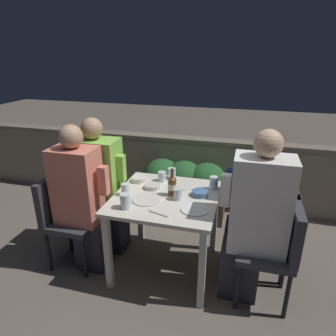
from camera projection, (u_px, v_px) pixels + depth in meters
name	position (u px, v px, depth m)	size (l,w,h in m)	color
ground_plane	(166.00, 266.00, 2.70)	(16.00, 16.00, 0.00)	#665B51
parapet_wall	(194.00, 171.00, 3.69)	(9.00, 0.18, 0.84)	gray
dining_table	(166.00, 207.00, 2.47)	(0.84, 0.83, 0.71)	silver
planter_hedge	(184.00, 186.00, 3.42)	(0.94, 0.47, 0.66)	brown
chair_left_near	(64.00, 212.00, 2.60)	(0.41, 0.41, 0.83)	#333338
person_coral_top	(82.00, 199.00, 2.50)	(0.47, 0.26, 1.29)	#282833
chair_left_far	(84.00, 197.00, 2.86)	(0.41, 0.41, 0.83)	#333338
person_green_blouse	(100.00, 186.00, 2.76)	(0.50, 0.26, 1.28)	#282833
chair_right_near	(278.00, 244.00, 2.17)	(0.41, 0.41, 0.83)	#333338
person_white_polo	(254.00, 220.00, 2.16)	(0.49, 0.26, 1.35)	#282833
chair_right_far	(276.00, 222.00, 2.45)	(0.41, 0.41, 0.83)	#333338
person_navy_jumper	(254.00, 208.00, 2.46)	(0.50, 0.26, 1.22)	#282833
beer_bottle	(172.00, 185.00, 2.41)	(0.07, 0.07, 0.23)	brown
plate_0	(195.00, 209.00, 2.22)	(0.21, 0.21, 0.01)	white
plate_1	(147.00, 199.00, 2.36)	(0.23, 0.23, 0.01)	silver
plate_2	(182.00, 184.00, 2.63)	(0.23, 0.23, 0.01)	silver
bowl_0	(152.00, 186.00, 2.56)	(0.13, 0.13, 0.04)	beige
bowl_1	(200.00, 193.00, 2.43)	(0.13, 0.13, 0.04)	#4C709E
bowl_2	(139.00, 179.00, 2.69)	(0.13, 0.13, 0.05)	silver
glass_cup_0	(178.00, 194.00, 2.36)	(0.06, 0.06, 0.10)	silver
glass_cup_1	(125.00, 201.00, 2.23)	(0.08, 0.08, 0.12)	silver
glass_cup_2	(162.00, 176.00, 2.70)	(0.07, 0.07, 0.09)	silver
glass_cup_3	(214.00, 183.00, 2.53)	(0.07, 0.07, 0.12)	silver
glass_cup_4	(125.00, 189.00, 2.43)	(0.06, 0.06, 0.10)	silver
glass_cup_5	(172.00, 173.00, 2.75)	(0.07, 0.07, 0.10)	silver
fork_0	(159.00, 213.00, 2.16)	(0.17, 0.07, 0.01)	silver
potted_plant	(77.00, 177.00, 3.48)	(0.34, 0.34, 0.72)	brown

